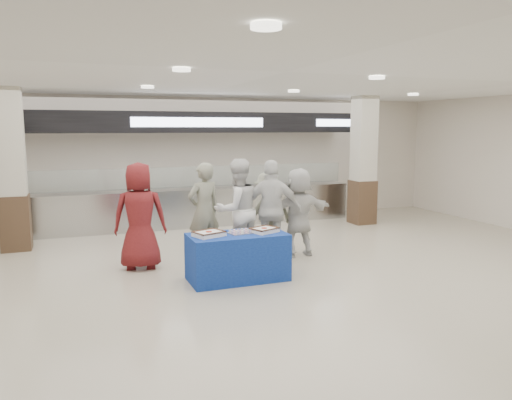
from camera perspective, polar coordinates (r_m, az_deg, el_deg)
name	(u,v)px	position (r m, az deg, el deg)	size (l,w,h in m)	color
ground	(285,290)	(7.63, 3.28, -10.25)	(14.00, 14.00, 0.00)	beige
serving_line	(197,179)	(12.43, -6.75, 2.37)	(8.70, 0.85, 2.80)	#AEB1B5
column_left	(12,174)	(10.90, -26.09, 2.73)	(0.55, 0.55, 3.20)	#3B291B
column_right	(363,163)	(12.87, 12.16, 4.11)	(0.55, 0.55, 3.20)	#3B291B
display_table	(238,257)	(8.02, -2.12, -6.52)	(1.55, 0.78, 0.75)	#153896
sheet_cake_left	(209,233)	(7.78, -5.41, -3.81)	(0.52, 0.47, 0.09)	white
sheet_cake_right	(264,229)	(8.05, 0.94, -3.39)	(0.50, 0.45, 0.09)	white
cupcake_tray	(240,232)	(7.96, -1.82, -3.63)	(0.40, 0.33, 0.06)	#A4A4A8
civilian_maroon	(140,216)	(8.77, -13.14, -1.78)	(0.90, 0.59, 1.85)	maroon
soldier_a	(204,211)	(9.28, -5.98, -1.24)	(0.65, 0.43, 1.79)	slate
chef_tall	(237,210)	(9.10, -2.15, -1.14)	(0.91, 0.71, 1.87)	white
chef_short	(272,210)	(9.14, 1.85, -1.18)	(1.08, 0.45, 1.84)	white
soldier_b	(268,213)	(9.57, 1.40, -1.54)	(1.02, 0.59, 1.58)	slate
civilian_white	(298,212)	(9.44, 4.87, -1.39)	(1.56, 0.50, 1.68)	silver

